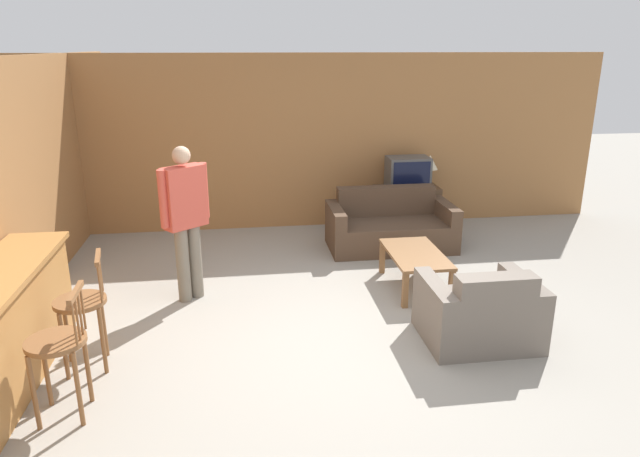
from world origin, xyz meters
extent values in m
plane|color=gray|center=(0.00, 0.00, 0.00)|extent=(24.00, 24.00, 0.00)
cube|color=#9E6B3D|center=(0.00, 3.72, 1.30)|extent=(9.40, 0.08, 2.60)
cube|color=#9E6B3D|center=(-3.24, 1.36, 1.30)|extent=(0.08, 8.72, 2.60)
cylinder|color=brown|center=(-2.34, -0.85, 0.63)|extent=(0.44, 0.44, 0.04)
cylinder|color=brown|center=(-2.49, -0.70, 0.30)|extent=(0.04, 0.04, 0.61)
cylinder|color=brown|center=(-2.49, -1.00, 0.30)|extent=(0.04, 0.04, 0.61)
cylinder|color=brown|center=(-2.19, -0.69, 0.30)|extent=(0.04, 0.04, 0.61)
cylinder|color=brown|center=(-2.18, -1.00, 0.30)|extent=(0.04, 0.04, 0.61)
cylinder|color=brown|center=(-2.15, -0.71, 0.82)|extent=(0.02, 0.02, 0.34)
cylinder|color=brown|center=(-2.15, -0.80, 0.82)|extent=(0.02, 0.02, 0.34)
cylinder|color=brown|center=(-2.15, -0.89, 0.82)|extent=(0.02, 0.02, 0.34)
cylinder|color=brown|center=(-2.15, -0.97, 0.82)|extent=(0.02, 0.02, 0.34)
cube|color=brown|center=(-2.15, -0.84, 1.01)|extent=(0.04, 0.37, 0.04)
cylinder|color=brown|center=(-2.34, -0.16, 0.63)|extent=(0.51, 0.51, 0.04)
cylinder|color=brown|center=(-2.51, -0.03, 0.30)|extent=(0.04, 0.04, 0.61)
cylinder|color=brown|center=(-2.46, -0.33, 0.30)|extent=(0.04, 0.04, 0.61)
cylinder|color=brown|center=(-2.21, 0.02, 0.30)|extent=(0.04, 0.04, 0.61)
cylinder|color=brown|center=(-2.16, -0.28, 0.30)|extent=(0.04, 0.04, 0.61)
cylinder|color=brown|center=(-2.18, 0.00, 0.82)|extent=(0.02, 0.02, 0.34)
cylinder|color=brown|center=(-2.16, -0.08, 0.82)|extent=(0.02, 0.02, 0.34)
cylinder|color=brown|center=(-2.15, -0.17, 0.82)|extent=(0.02, 0.02, 0.34)
cylinder|color=brown|center=(-2.13, -0.25, 0.82)|extent=(0.02, 0.02, 0.34)
cube|color=brown|center=(-2.15, -0.12, 1.01)|extent=(0.10, 0.37, 0.04)
cube|color=#4C3828|center=(1.09, 2.48, 0.20)|extent=(1.39, 0.89, 0.39)
cube|color=#4C3828|center=(1.09, 2.81, 0.60)|extent=(1.39, 0.22, 0.41)
cube|color=#4C3828|center=(0.31, 2.48, 0.31)|extent=(0.16, 0.89, 0.62)
cube|color=#4C3828|center=(1.87, 2.48, 0.31)|extent=(0.16, 0.89, 0.62)
cube|color=#70665B|center=(1.24, -0.16, 0.20)|extent=(0.72, 0.84, 0.39)
cube|color=#70665B|center=(1.24, -0.47, 0.59)|extent=(0.72, 0.22, 0.39)
cube|color=#70665B|center=(1.68, -0.16, 0.30)|extent=(0.16, 0.84, 0.60)
cube|color=#70665B|center=(0.80, -0.16, 0.30)|extent=(0.16, 0.84, 0.60)
cube|color=brown|center=(1.01, 1.11, 0.42)|extent=(0.60, 1.08, 0.04)
cube|color=brown|center=(0.75, 0.61, 0.20)|extent=(0.06, 0.06, 0.40)
cube|color=brown|center=(1.27, 0.61, 0.20)|extent=(0.06, 0.06, 0.40)
cube|color=brown|center=(0.75, 1.61, 0.20)|extent=(0.06, 0.06, 0.40)
cube|color=brown|center=(1.27, 1.61, 0.20)|extent=(0.06, 0.06, 0.40)
cube|color=#513823|center=(1.55, 3.33, 0.33)|extent=(0.95, 0.49, 0.66)
cube|color=#4C4C4C|center=(1.55, 3.33, 0.88)|extent=(0.63, 0.41, 0.46)
cube|color=black|center=(1.55, 3.12, 0.88)|extent=(0.56, 0.01, 0.39)
cylinder|color=brown|center=(1.89, 3.33, 0.67)|extent=(0.16, 0.16, 0.02)
cylinder|color=brown|center=(1.89, 3.33, 0.80)|extent=(0.03, 0.03, 0.24)
cone|color=beige|center=(1.89, 3.33, 1.02)|extent=(0.24, 0.24, 0.21)
cylinder|color=#756B5B|center=(-1.60, 1.13, 0.42)|extent=(0.14, 0.14, 0.84)
cylinder|color=#756B5B|center=(-1.48, 1.23, 0.42)|extent=(0.14, 0.14, 0.84)
cube|color=#CC4C3D|center=(-1.54, 1.18, 1.17)|extent=(0.47, 0.43, 0.66)
cylinder|color=#CC4C3D|center=(-1.74, 1.02, 1.19)|extent=(0.09, 0.09, 0.61)
cylinder|color=#CC4C3D|center=(-1.34, 1.34, 1.19)|extent=(0.09, 0.09, 0.61)
sphere|color=tan|center=(-1.54, 1.18, 1.61)|extent=(0.19, 0.19, 0.19)
camera|label=1|loc=(-0.94, -4.80, 2.70)|focal=32.00mm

